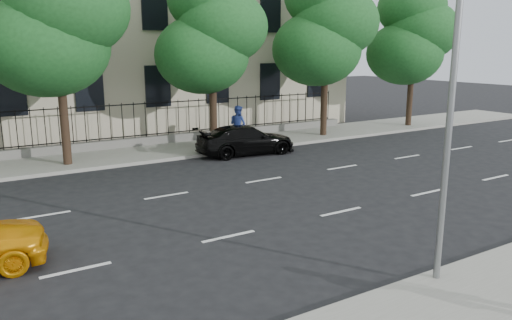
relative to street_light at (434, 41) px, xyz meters
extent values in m
plane|color=black|center=(-2.50, 1.77, -5.15)|extent=(120.00, 120.00, 0.00)
cube|color=gray|center=(-2.50, 15.77, -5.07)|extent=(60.00, 4.00, 0.15)
cube|color=slate|center=(-2.50, 17.47, -4.80)|extent=(30.00, 0.50, 0.40)
cube|color=black|center=(-2.50, 17.47, -4.50)|extent=(28.80, 0.05, 0.05)
cube|color=black|center=(-2.50, 17.47, -2.90)|extent=(28.80, 0.05, 0.05)
cylinder|color=slate|center=(0.00, -0.53, -1.00)|extent=(0.14, 0.14, 8.00)
cylinder|color=#382619|center=(-4.50, 14.97, -3.34)|extent=(0.36, 0.36, 3.32)
ellipsoid|color=#184A1D|center=(-4.90, 15.27, -0.05)|extent=(5.13, 5.13, 4.21)
ellipsoid|color=#184A1D|center=(-4.00, 14.77, 1.43)|extent=(4.86, 4.86, 4.00)
cylinder|color=#382619|center=(2.50, 14.97, -3.46)|extent=(0.36, 0.36, 3.08)
ellipsoid|color=#184A1D|center=(2.10, 15.27, -0.48)|extent=(4.56, 4.56, 3.74)
ellipsoid|color=#184A1D|center=(3.00, 14.77, 0.84)|extent=(4.32, 4.32, 3.55)
cylinder|color=#382619|center=(9.50, 14.97, -3.39)|extent=(0.36, 0.36, 3.22)
ellipsoid|color=#184A1D|center=(9.10, 15.27, -0.22)|extent=(4.94, 4.94, 4.06)
ellipsoid|color=#184A1D|center=(10.00, 14.77, 1.21)|extent=(4.68, 4.68, 3.85)
cylinder|color=#382619|center=(16.50, 14.97, -3.49)|extent=(0.36, 0.36, 3.01)
ellipsoid|color=#184A1D|center=(16.10, 15.27, -0.49)|extent=(4.75, 4.75, 3.90)
ellipsoid|color=#184A1D|center=(17.00, 14.77, 0.89)|extent=(4.50, 4.50, 3.70)
ellipsoid|color=#184A1D|center=(16.60, 15.37, 2.26)|extent=(4.25, 4.25, 3.50)
imported|color=black|center=(3.36, 13.27, -4.45)|extent=(5.00, 2.40, 1.40)
imported|color=#2B4191|center=(4.01, 15.16, -4.01)|extent=(1.00, 1.14, 1.98)
camera|label=1|loc=(-8.56, -6.97, -0.14)|focal=35.00mm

